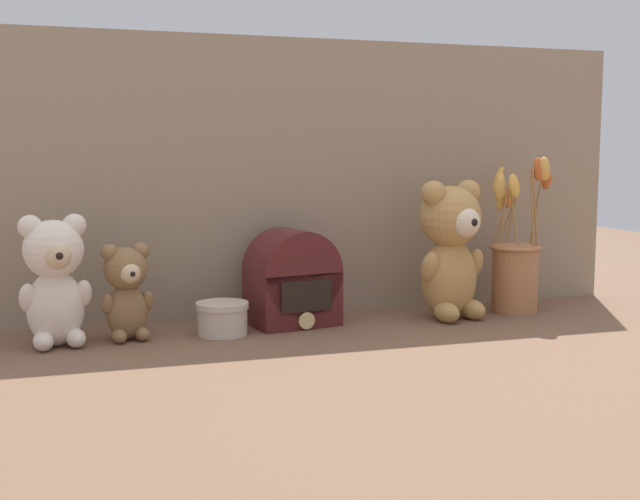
% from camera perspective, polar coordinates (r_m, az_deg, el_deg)
% --- Properties ---
extents(ground_plane, '(4.00, 4.00, 0.00)m').
position_cam_1_polar(ground_plane, '(1.66, 0.21, -5.56)').
color(ground_plane, brown).
extents(backdrop_wall, '(1.55, 0.02, 0.61)m').
position_cam_1_polar(backdrop_wall, '(1.78, -1.43, 5.14)').
color(backdrop_wall, gray).
rests_on(backdrop_wall, ground).
extents(teddy_bear_large, '(0.17, 0.15, 0.30)m').
position_cam_1_polar(teddy_bear_large, '(1.76, 9.29, 0.22)').
color(teddy_bear_large, tan).
rests_on(teddy_bear_large, ground).
extents(teddy_bear_medium, '(0.14, 0.12, 0.25)m').
position_cam_1_polar(teddy_bear_medium, '(1.56, -18.34, -1.90)').
color(teddy_bear_medium, beige).
rests_on(teddy_bear_medium, ground).
extents(teddy_bear_small, '(0.10, 0.09, 0.19)m').
position_cam_1_polar(teddy_bear_small, '(1.58, -13.58, -2.76)').
color(teddy_bear_small, olive).
rests_on(teddy_bear_small, ground).
extents(flower_vase, '(0.14, 0.16, 0.35)m').
position_cam_1_polar(flower_vase, '(1.87, 13.73, -1.09)').
color(flower_vase, '#AD7047').
rests_on(flower_vase, ground).
extents(vintage_radio, '(0.19, 0.16, 0.20)m').
position_cam_1_polar(vintage_radio, '(1.68, -1.99, -2.26)').
color(vintage_radio, '#4C1919').
rests_on(vintage_radio, ground).
extents(decorative_tin_tall, '(0.10, 0.10, 0.07)m').
position_cam_1_polar(decorative_tin_tall, '(1.61, -6.96, -4.83)').
color(decorative_tin_tall, beige).
rests_on(decorative_tin_tall, ground).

